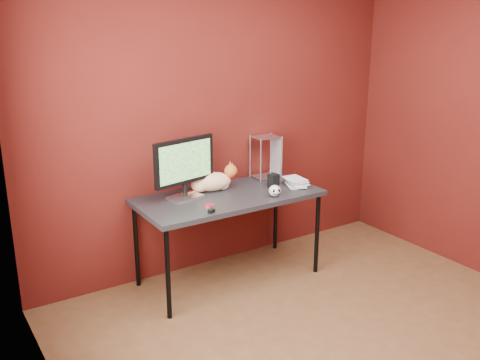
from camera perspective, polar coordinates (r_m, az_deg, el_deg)
room at (r=3.21m, az=13.94°, el=4.20°), size 3.52×3.52×2.61m
desk at (r=4.36m, az=-1.21°, el=-2.21°), size 1.50×0.70×0.75m
monitor at (r=4.20m, az=-5.95°, el=1.56°), size 0.56×0.23×0.49m
cat at (r=4.42m, az=-2.99°, el=-0.15°), size 0.50×0.25×0.23m
skull_mug at (r=4.29m, az=3.74°, el=-1.15°), size 0.10×0.10×0.09m
speaker at (r=4.53m, az=3.58°, el=-0.11°), size 0.10×0.10×0.11m
book_stack at (r=4.47m, az=5.22°, el=4.21°), size 0.22×0.24×0.80m
wire_rack at (r=4.77m, az=2.77°, el=2.49°), size 0.23×0.19×0.38m
pocket_knife at (r=4.08m, az=-3.32°, el=-2.70°), size 0.08×0.05×0.02m
black_gadget at (r=3.94m, az=-3.07°, el=-3.33°), size 0.06×0.05×0.03m
washer at (r=4.06m, az=-3.48°, el=-2.92°), size 0.04×0.04×0.00m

